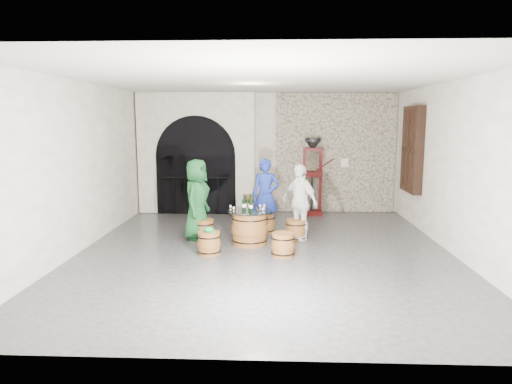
{
  "coord_description": "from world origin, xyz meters",
  "views": [
    {
      "loc": [
        0.19,
        -8.4,
        2.46
      ],
      "look_at": [
        -0.19,
        0.6,
        1.05
      ],
      "focal_mm": 32.0,
      "sensor_mm": 36.0,
      "label": 1
    }
  ],
  "objects_px": {
    "barrel_stool_far": "(265,223)",
    "barrel_stool_near_left": "(209,243)",
    "person_blue": "(266,196)",
    "person_white": "(299,202)",
    "wine_bottle_right": "(250,204)",
    "corking_press": "(312,170)",
    "barrel_stool_left": "(204,230)",
    "person_green": "(197,200)",
    "barrel_stool_right": "(296,230)",
    "barrel_table": "(250,228)",
    "wine_bottle_left": "(244,204)",
    "barrel_stool_near_right": "(283,245)",
    "wine_bottle_center": "(251,205)",
    "side_barrel": "(253,207)"
  },
  "relations": [
    {
      "from": "wine_bottle_left",
      "to": "wine_bottle_center",
      "type": "relative_size",
      "value": 1.0
    },
    {
      "from": "barrel_table",
      "to": "barrel_stool_far",
      "type": "bearing_deg",
      "value": 73.31
    },
    {
      "from": "barrel_stool_far",
      "to": "barrel_stool_near_right",
      "type": "distance_m",
      "value": 1.8
    },
    {
      "from": "person_white",
      "to": "wine_bottle_center",
      "type": "height_order",
      "value": "person_white"
    },
    {
      "from": "barrel_stool_right",
      "to": "person_green",
      "type": "xyz_separation_m",
      "value": [
        -2.07,
        -0.02,
        0.63
      ]
    },
    {
      "from": "person_blue",
      "to": "person_white",
      "type": "bearing_deg",
      "value": -33.48
    },
    {
      "from": "barrel_stool_near_right",
      "to": "person_white",
      "type": "distance_m",
      "value": 1.37
    },
    {
      "from": "barrel_stool_left",
      "to": "person_white",
      "type": "height_order",
      "value": "person_white"
    },
    {
      "from": "wine_bottle_left",
      "to": "barrel_stool_far",
      "type": "bearing_deg",
      "value": 67.22
    },
    {
      "from": "side_barrel",
      "to": "barrel_stool_near_left",
      "type": "bearing_deg",
      "value": -101.96
    },
    {
      "from": "barrel_stool_left",
      "to": "wine_bottle_left",
      "type": "bearing_deg",
      "value": -19.44
    },
    {
      "from": "barrel_table",
      "to": "wine_bottle_left",
      "type": "distance_m",
      "value": 0.49
    },
    {
      "from": "wine_bottle_right",
      "to": "wine_bottle_left",
      "type": "bearing_deg",
      "value": -154.51
    },
    {
      "from": "person_white",
      "to": "corking_press",
      "type": "height_order",
      "value": "corking_press"
    },
    {
      "from": "barrel_stool_left",
      "to": "person_blue",
      "type": "distance_m",
      "value": 1.56
    },
    {
      "from": "wine_bottle_right",
      "to": "person_green",
      "type": "bearing_deg",
      "value": 165.31
    },
    {
      "from": "side_barrel",
      "to": "person_white",
      "type": "bearing_deg",
      "value": -61.87
    },
    {
      "from": "corking_press",
      "to": "person_green",
      "type": "bearing_deg",
      "value": -133.3
    },
    {
      "from": "barrel_stool_left",
      "to": "corking_press",
      "type": "xyz_separation_m",
      "value": [
        2.45,
        2.66,
        0.96
      ]
    },
    {
      "from": "barrel_table",
      "to": "side_barrel",
      "type": "bearing_deg",
      "value": 91.27
    },
    {
      "from": "person_white",
      "to": "wine_bottle_center",
      "type": "relative_size",
      "value": 4.88
    },
    {
      "from": "barrel_table",
      "to": "person_white",
      "type": "bearing_deg",
      "value": 22.01
    },
    {
      "from": "person_green",
      "to": "corking_press",
      "type": "xyz_separation_m",
      "value": [
        2.6,
        2.61,
        0.34
      ]
    },
    {
      "from": "barrel_stool_left",
      "to": "wine_bottle_center",
      "type": "distance_m",
      "value": 1.24
    },
    {
      "from": "corking_press",
      "to": "person_blue",
      "type": "bearing_deg",
      "value": -119.19
    },
    {
      "from": "barrel_stool_left",
      "to": "wine_bottle_center",
      "type": "relative_size",
      "value": 1.36
    },
    {
      "from": "barrel_table",
      "to": "barrel_stool_far",
      "type": "distance_m",
      "value": 1.03
    },
    {
      "from": "wine_bottle_left",
      "to": "wine_bottle_right",
      "type": "bearing_deg",
      "value": 25.49
    },
    {
      "from": "person_green",
      "to": "person_blue",
      "type": "bearing_deg",
      "value": -54.86
    },
    {
      "from": "wine_bottle_right",
      "to": "corking_press",
      "type": "height_order",
      "value": "corking_press"
    },
    {
      "from": "barrel_stool_near_left",
      "to": "side_barrel",
      "type": "xyz_separation_m",
      "value": [
        0.66,
        3.13,
        0.09
      ]
    },
    {
      "from": "barrel_stool_right",
      "to": "wine_bottle_center",
      "type": "xyz_separation_m",
      "value": [
        -0.91,
        -0.46,
        0.6
      ]
    },
    {
      "from": "barrel_stool_far",
      "to": "barrel_stool_left",
      "type": "bearing_deg",
      "value": -152.44
    },
    {
      "from": "barrel_stool_right",
      "to": "side_barrel",
      "type": "xyz_separation_m",
      "value": [
        -1.0,
        2.02,
        0.09
      ]
    },
    {
      "from": "wine_bottle_left",
      "to": "wine_bottle_right",
      "type": "height_order",
      "value": "same"
    },
    {
      "from": "barrel_table",
      "to": "barrel_stool_near_right",
      "type": "relative_size",
      "value": 2.0
    },
    {
      "from": "barrel_table",
      "to": "person_green",
      "type": "distance_m",
      "value": 1.28
    },
    {
      "from": "barrel_stool_left",
      "to": "corking_press",
      "type": "distance_m",
      "value": 3.74
    },
    {
      "from": "barrel_stool_left",
      "to": "barrel_stool_near_left",
      "type": "height_order",
      "value": "same"
    },
    {
      "from": "person_green",
      "to": "wine_bottle_center",
      "type": "xyz_separation_m",
      "value": [
        1.15,
        -0.45,
        -0.02
      ]
    },
    {
      "from": "barrel_table",
      "to": "person_blue",
      "type": "xyz_separation_m",
      "value": [
        0.3,
        1.0,
        0.49
      ]
    },
    {
      "from": "barrel_stool_far",
      "to": "barrel_stool_near_left",
      "type": "bearing_deg",
      "value": -120.57
    },
    {
      "from": "barrel_stool_far",
      "to": "person_blue",
      "type": "bearing_deg",
      "value": 73.31
    },
    {
      "from": "barrel_stool_far",
      "to": "barrel_stool_right",
      "type": "height_order",
      "value": "same"
    },
    {
      "from": "barrel_stool_left",
      "to": "person_white",
      "type": "bearing_deg",
      "value": 2.59
    },
    {
      "from": "barrel_stool_far",
      "to": "person_blue",
      "type": "xyz_separation_m",
      "value": [
        0.01,
        0.02,
        0.61
      ]
    },
    {
      "from": "barrel_table",
      "to": "wine_bottle_right",
      "type": "relative_size",
      "value": 2.72
    },
    {
      "from": "barrel_stool_far",
      "to": "barrel_stool_near_right",
      "type": "xyz_separation_m",
      "value": [
        0.36,
        -1.76,
        0.0
      ]
    },
    {
      "from": "barrel_stool_right",
      "to": "wine_bottle_right",
      "type": "distance_m",
      "value": 1.16
    },
    {
      "from": "barrel_table",
      "to": "barrel_stool_right",
      "type": "relative_size",
      "value": 2.0
    }
  ]
}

